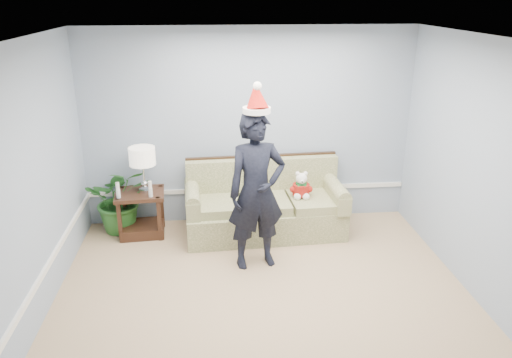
{
  "coord_description": "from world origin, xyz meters",
  "views": [
    {
      "loc": [
        -0.51,
        -4.11,
        3.09
      ],
      "look_at": [
        0.01,
        1.55,
        0.96
      ],
      "focal_mm": 35.0,
      "sensor_mm": 36.0,
      "label": 1
    }
  ],
  "objects": [
    {
      "name": "houseplant",
      "position": [
        -1.77,
        2.26,
        0.47
      ],
      "size": [
        0.9,
        0.8,
        0.93
      ],
      "primitive_type": "imported",
      "rotation": [
        0.0,
        0.0,
        0.08
      ],
      "color": "#266024",
      "rests_on": "room_shell"
    },
    {
      "name": "sofa",
      "position": [
        0.17,
        2.06,
        0.35
      ],
      "size": [
        2.14,
        1.0,
        0.98
      ],
      "rotation": [
        0.0,
        0.0,
        0.05
      ],
      "color": "#4D5E2C",
      "rests_on": "room_shell"
    },
    {
      "name": "side_table",
      "position": [
        -1.48,
        2.11,
        0.24
      ],
      "size": [
        0.67,
        0.58,
        0.61
      ],
      "rotation": [
        0.0,
        0.0,
        0.07
      ],
      "color": "#3B2215",
      "rests_on": "room_shell"
    },
    {
      "name": "room_shell",
      "position": [
        0.0,
        0.0,
        1.35
      ],
      "size": [
        4.54,
        5.04,
        2.74
      ],
      "color": "tan",
      "rests_on": "ground"
    },
    {
      "name": "man",
      "position": [
        -0.01,
        1.19,
        0.94
      ],
      "size": [
        0.76,
        0.58,
        1.87
      ],
      "primitive_type": "imported",
      "rotation": [
        0.0,
        0.0,
        0.21
      ],
      "color": "black",
      "rests_on": "room_shell"
    },
    {
      "name": "santa_hat",
      "position": [
        -0.01,
        1.2,
        2.01
      ],
      "size": [
        0.36,
        0.39,
        0.36
      ],
      "rotation": [
        0.0,
        0.0,
        0.18
      ],
      "color": "white",
      "rests_on": "man"
    },
    {
      "name": "table_lamp",
      "position": [
        -1.41,
        2.14,
        1.07
      ],
      "size": [
        0.34,
        0.34,
        0.61
      ],
      "color": "silver",
      "rests_on": "side_table"
    },
    {
      "name": "wainscot_trim",
      "position": [
        -1.18,
        1.18,
        0.45
      ],
      "size": [
        4.49,
        4.99,
        0.06
      ],
      "color": "white",
      "rests_on": "room_shell"
    },
    {
      "name": "candle_pair",
      "position": [
        -1.52,
        1.94,
        0.71
      ],
      "size": [
        0.46,
        0.05,
        0.21
      ],
      "color": "silver",
      "rests_on": "side_table"
    },
    {
      "name": "teddy_bear",
      "position": [
        0.66,
        1.97,
        0.65
      ],
      "size": [
        0.24,
        0.26,
        0.37
      ],
      "rotation": [
        0.0,
        0.0,
        -0.06
      ],
      "color": "white",
      "rests_on": "sofa"
    }
  ]
}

